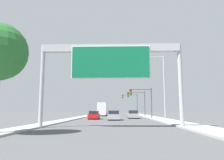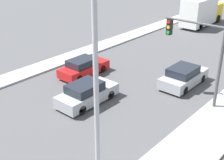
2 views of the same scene
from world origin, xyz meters
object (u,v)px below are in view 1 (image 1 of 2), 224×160
(car_far_center, at_px, (94,115))
(truck_box_primary, at_px, (103,109))
(car_near_center, at_px, (114,116))
(traffic_light_near_intersection, at_px, (144,98))
(traffic_light_far_intersection, at_px, (132,101))
(sign_gantry, at_px, (111,60))
(street_lamp_right, at_px, (162,83))
(traffic_light_mid_block, at_px, (139,99))
(car_far_right, at_px, (133,115))

(car_far_center, distance_m, truck_box_primary, 20.40)
(car_near_center, xyz_separation_m, traffic_light_near_intersection, (5.38, 4.91, 3.11))
(traffic_light_near_intersection, bearing_deg, traffic_light_far_intersection, 90.38)
(sign_gantry, height_order, car_near_center, sign_gantry)
(truck_box_primary, distance_m, street_lamp_right, 31.49)
(sign_gantry, height_order, truck_box_primary, sign_gantry)
(truck_box_primary, bearing_deg, traffic_light_far_intersection, 52.80)
(traffic_light_near_intersection, xyz_separation_m, traffic_light_mid_block, (0.02, 10.00, 0.14))
(sign_gantry, xyz_separation_m, car_far_right, (3.50, 21.89, -5.52))
(sign_gantry, bearing_deg, truck_box_primary, 95.17)
(car_near_center, bearing_deg, car_far_center, 138.36)
(truck_box_primary, bearing_deg, traffic_light_near_intersection, -64.46)
(traffic_light_far_intersection, height_order, street_lamp_right, street_lamp_right)
(sign_gantry, xyz_separation_m, truck_box_primary, (-3.50, 38.70, -4.47))
(car_near_center, height_order, traffic_light_far_intersection, traffic_light_far_intersection)
(truck_box_primary, xyz_separation_m, street_lamp_right, (10.06, -29.64, 3.43))
(sign_gantry, relative_size, car_far_center, 3.13)
(traffic_light_near_intersection, relative_size, street_lamp_right, 0.64)
(car_near_center, height_order, traffic_light_mid_block, traffic_light_mid_block)
(traffic_light_near_intersection, bearing_deg, sign_gantry, -104.95)
(sign_gantry, bearing_deg, car_far_center, 100.81)
(car_far_center, bearing_deg, street_lamp_right, -42.64)
(car_far_right, relative_size, truck_box_primary, 0.59)
(traffic_light_mid_block, bearing_deg, truck_box_primary, 136.07)
(car_near_center, bearing_deg, street_lamp_right, -43.16)
(car_near_center, distance_m, traffic_light_mid_block, 16.19)
(truck_box_primary, height_order, traffic_light_far_intersection, traffic_light_far_intersection)
(traffic_light_far_intersection, bearing_deg, car_far_center, -105.26)
(car_far_center, bearing_deg, sign_gantry, -79.19)
(car_far_center, distance_m, street_lamp_right, 14.40)
(car_near_center, height_order, truck_box_primary, truck_box_primary)
(car_far_center, distance_m, traffic_light_far_intersection, 33.19)
(car_far_right, xyz_separation_m, traffic_light_far_intersection, (1.67, 28.24, 3.83))
(car_far_right, height_order, truck_box_primary, truck_box_primary)
(car_far_right, distance_m, car_near_center, 7.53)
(street_lamp_right, bearing_deg, truck_box_primary, 108.76)
(truck_box_primary, xyz_separation_m, traffic_light_near_intersection, (8.88, -18.57, 2.06))
(car_far_center, distance_m, traffic_light_near_intersection, 9.59)
(traffic_light_near_intersection, distance_m, traffic_light_far_intersection, 30.01)
(car_far_center, xyz_separation_m, traffic_light_mid_block, (8.90, 11.80, 3.29))
(car_near_center, height_order, car_far_center, car_near_center)
(car_near_center, bearing_deg, traffic_light_far_intersection, 81.57)
(traffic_light_far_intersection, bearing_deg, car_far_right, -93.39)
(car_far_right, height_order, car_near_center, car_far_right)
(traffic_light_near_intersection, bearing_deg, car_far_right, 136.88)
(car_far_right, height_order, car_far_center, car_far_right)
(car_far_center, bearing_deg, traffic_light_mid_block, 52.98)
(sign_gantry, height_order, car_far_right, sign_gantry)
(car_far_right, bearing_deg, traffic_light_far_intersection, 86.61)
(sign_gantry, xyz_separation_m, traffic_light_mid_block, (5.40, 30.13, -2.27))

